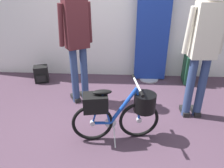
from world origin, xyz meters
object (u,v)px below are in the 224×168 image
folding_bike_foreground (120,110)px  visitor_near_wall (204,44)px  floor_banner_stand (152,38)px  visitor_browsing (77,35)px  rolling_suitcase (189,69)px  backpack_on_floor (41,74)px

folding_bike_foreground → visitor_near_wall: visitor_near_wall is taller
floor_banner_stand → visitor_near_wall: 1.32m
visitor_browsing → rolling_suitcase: visitor_browsing is taller
visitor_near_wall → rolling_suitcase: 1.39m
floor_banner_stand → rolling_suitcase: floor_banner_stand is taller
floor_banner_stand → backpack_on_floor: (-2.09, -0.19, -0.68)m
folding_bike_foreground → visitor_near_wall: 1.35m
visitor_near_wall → visitor_browsing: (-1.69, 0.34, 0.00)m
floor_banner_stand → visitor_browsing: floor_banner_stand is taller
floor_banner_stand → visitor_near_wall: floor_banner_stand is taller
visitor_near_wall → rolling_suitcase: bearing=78.3°
floor_banner_stand → visitor_browsing: bearing=-144.2°
visitor_browsing → visitor_near_wall: bearing=-11.5°
floor_banner_stand → folding_bike_foreground: bearing=-107.0°
folding_bike_foreground → visitor_near_wall: bearing=28.5°
folding_bike_foreground → visitor_browsing: 1.30m
floor_banner_stand → visitor_near_wall: bearing=-67.8°
rolling_suitcase → visitor_browsing: bearing=-157.9°
folding_bike_foreground → rolling_suitcase: size_ratio=1.27×
visitor_near_wall → rolling_suitcase: (0.23, 1.12, -0.79)m
visitor_near_wall → visitor_browsing: bearing=168.5°
rolling_suitcase → backpack_on_floor: bearing=-177.8°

